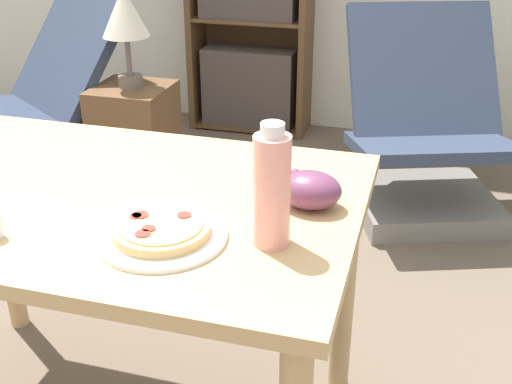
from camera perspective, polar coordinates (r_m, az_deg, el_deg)
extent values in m
cube|color=tan|center=(1.53, -14.10, -0.46)|extent=(1.22, 0.77, 0.03)
cylinder|color=tan|center=(2.22, -21.57, -3.57)|extent=(0.06, 0.06, 0.70)
cylinder|color=tan|center=(1.83, 7.86, -8.51)|extent=(0.06, 0.06, 0.70)
cylinder|color=white|center=(1.29, -8.37, -3.92)|extent=(0.26, 0.26, 0.01)
cylinder|color=#DBB26B|center=(1.29, -8.41, -3.34)|extent=(0.19, 0.19, 0.02)
cylinder|color=#EACC7A|center=(1.28, -8.45, -2.87)|extent=(0.17, 0.17, 0.00)
cylinder|color=#A83328|center=(1.31, -10.65, -2.10)|extent=(0.02, 0.02, 0.00)
cylinder|color=#A83328|center=(1.30, -6.41, -2.04)|extent=(0.03, 0.03, 0.00)
cylinder|color=#A83328|center=(1.25, -10.04, -3.67)|extent=(0.03, 0.03, 0.00)
cylinder|color=#A83328|center=(1.26, -9.54, -3.22)|extent=(0.03, 0.03, 0.00)
cylinder|color=#A83328|center=(1.32, -10.25, -2.01)|extent=(0.03, 0.03, 0.00)
ellipsoid|color=#6B3856|center=(1.39, 4.84, 0.19)|extent=(0.14, 0.11, 0.08)
sphere|color=#6B3856|center=(1.42, 3.48, 1.59)|extent=(0.03, 0.03, 0.03)
sphere|color=#6B3856|center=(1.37, 6.07, -0.08)|extent=(0.02, 0.02, 0.02)
sphere|color=#6B3856|center=(1.40, 4.72, 1.10)|extent=(0.03, 0.03, 0.03)
sphere|color=#6B3856|center=(1.41, 5.92, 0.42)|extent=(0.02, 0.02, 0.02)
sphere|color=#6B3856|center=(1.38, 5.56, 0.18)|extent=(0.02, 0.02, 0.02)
sphere|color=#6B3856|center=(1.41, 3.94, -0.18)|extent=(0.03, 0.03, 0.03)
sphere|color=#6B3856|center=(1.38, 3.34, -0.27)|extent=(0.03, 0.03, 0.03)
sphere|color=#6B3856|center=(1.39, 5.94, 0.28)|extent=(0.02, 0.02, 0.02)
cylinder|color=pink|center=(1.21, 1.41, 0.03)|extent=(0.07, 0.07, 0.23)
cylinder|color=white|center=(1.16, 1.48, 5.56)|extent=(0.05, 0.05, 0.03)
cube|color=slate|center=(3.43, -18.61, 1.87)|extent=(0.81, 0.79, 0.10)
cube|color=#2D384C|center=(3.27, -20.01, 6.34)|extent=(0.82, 0.78, 0.14)
cube|color=#2D384C|center=(3.34, -16.41, 11.62)|extent=(0.77, 0.70, 0.55)
cube|color=slate|center=(3.02, 14.69, -0.96)|extent=(0.75, 0.72, 0.10)
cube|color=#2D384C|center=(2.83, 15.33, 3.96)|extent=(0.79, 0.69, 0.14)
cube|color=#2D384C|center=(3.03, 14.62, 10.38)|extent=(0.75, 0.60, 0.55)
cube|color=brown|center=(3.90, -5.39, 15.30)|extent=(0.04, 0.27, 1.31)
cube|color=brown|center=(3.72, 4.54, 14.80)|extent=(0.04, 0.27, 1.31)
cube|color=brown|center=(3.92, 0.01, 15.47)|extent=(0.70, 0.01, 1.31)
cube|color=brown|center=(3.97, -0.50, 6.09)|extent=(0.63, 0.26, 0.02)
cube|color=#4C423D|center=(3.87, -0.60, 9.30)|extent=(0.54, 0.19, 0.46)
cube|color=brown|center=(3.80, -0.54, 15.11)|extent=(0.63, 0.26, 0.02)
cube|color=brown|center=(3.11, -10.63, 4.56)|extent=(0.34, 0.34, 0.53)
cylinder|color=#665B51|center=(3.02, -11.09, 9.66)|extent=(0.11, 0.11, 0.05)
cylinder|color=#665B51|center=(2.99, -11.28, 11.76)|extent=(0.02, 0.02, 0.18)
cone|color=beige|center=(2.95, -11.62, 15.40)|extent=(0.21, 0.21, 0.21)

